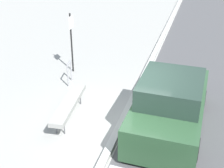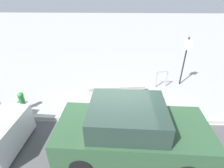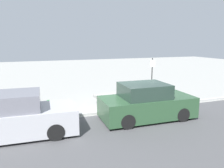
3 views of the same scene
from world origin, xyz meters
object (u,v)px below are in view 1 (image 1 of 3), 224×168
(bike_rack, at_px, (69,71))
(sign_post, at_px, (71,38))
(bench, at_px, (69,104))
(parked_car_near, at_px, (170,105))

(bike_rack, distance_m, sign_post, 1.36)
(bench, relative_size, sign_post, 1.02)
(bike_rack, xyz_separation_m, sign_post, (0.99, 0.29, 0.88))
(bench, relative_size, bike_rack, 2.85)
(bench, distance_m, sign_post, 3.42)
(bike_rack, relative_size, sign_post, 0.36)
(bench, relative_size, parked_car_near, 0.57)
(bike_rack, xyz_separation_m, parked_car_near, (-1.68, -3.78, 0.20))
(sign_post, distance_m, parked_car_near, 4.91)
(bike_rack, distance_m, parked_car_near, 4.14)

